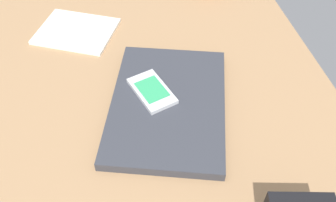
{
  "coord_description": "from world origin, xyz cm",
  "views": [
    {
      "loc": [
        -49.09,
        6.34,
        61.02
      ],
      "look_at": [
        2.37,
        -2.88,
        5.0
      ],
      "focal_mm": 40.03,
      "sensor_mm": 36.0,
      "label": 1
    }
  ],
  "objects": [
    {
      "name": "cell_phone_on_laptop",
      "position": [
        5.34,
        -0.05,
        5.52
      ],
      "size": [
        12.53,
        9.78,
        1.04
      ],
      "color": "silver",
      "rests_on": "laptop_closed"
    },
    {
      "name": "desk_surface",
      "position": [
        0.0,
        0.0,
        1.5
      ],
      "size": [
        120.0,
        80.0,
        3.0
      ],
      "primitive_type": "cube",
      "color": "#9E7751",
      "rests_on": "ground"
    },
    {
      "name": "notepad",
      "position": [
        31.97,
        15.6,
        3.4
      ],
      "size": [
        21.39,
        23.28,
        0.8
      ],
      "primitive_type": "cube",
      "rotation": [
        0.0,
        0.0,
        -0.43
      ],
      "color": "white",
      "rests_on": "desk_surface"
    },
    {
      "name": "laptop_closed",
      "position": [
        2.37,
        -2.88,
        4.02
      ],
      "size": [
        38.17,
        31.18,
        2.03
      ],
      "primitive_type": "cube",
      "rotation": [
        0.0,
        0.0,
        -0.27
      ],
      "color": "#33353D",
      "rests_on": "desk_surface"
    }
  ]
}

